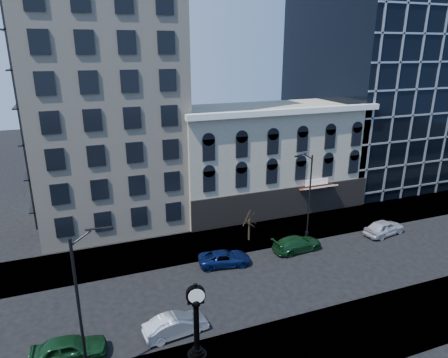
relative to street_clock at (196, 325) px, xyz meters
name	(u,v)px	position (x,y,z in m)	size (l,w,h in m)	color
ground	(218,291)	(3.77, 6.47, -2.55)	(160.00, 160.00, 0.00)	black
sidewalk_far	(190,246)	(3.77, 14.47, -2.49)	(160.00, 6.00, 0.12)	gray
cream_tower	(98,40)	(-2.34, 25.35, 16.77)	(15.90, 15.40, 42.50)	beige
victorian_row	(266,157)	(15.77, 22.36, 3.44)	(22.60, 11.19, 12.50)	#ACA58E
glass_office	(378,81)	(35.77, 27.37, 11.45)	(20.00, 20.15, 28.00)	black
street_clock	(196,325)	(0.00, 0.00, 0.00)	(1.22, 1.22, 5.38)	black
street_lamp_near	(88,267)	(-5.72, 0.53, 4.90)	(2.52, 0.53, 9.72)	black
street_lamp_far	(306,173)	(15.04, 12.35, 4.39)	(2.33, 0.66, 9.04)	black
bare_tree_far	(249,215)	(9.66, 13.63, 0.24)	(2.07, 2.07, 3.56)	#2E2517
car_near_a	(69,349)	(-7.41, 2.88, -1.78)	(1.83, 4.54, 1.55)	#143F1E
car_near_b	(176,325)	(-0.65, 2.76, -1.84)	(1.51, 4.34, 1.43)	silver
car_far_a	(225,258)	(5.69, 10.13, -1.90)	(2.15, 4.67, 1.30)	#0C194C
car_far_b	(297,244)	(13.16, 10.14, -1.83)	(2.02, 4.98, 1.44)	#143F1E
car_far_c	(384,228)	(23.39, 9.94, -1.76)	(1.88, 4.68, 1.59)	silver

